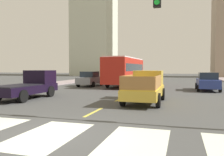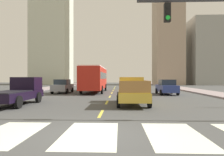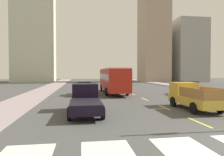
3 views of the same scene
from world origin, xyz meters
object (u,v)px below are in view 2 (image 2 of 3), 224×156
(pickup_stakebed, at_px, (132,91))
(sedan_near_left, at_px, (167,87))
(city_bus, at_px, (95,78))
(pickup_dark, at_px, (19,91))
(sedan_mid, at_px, (63,86))

(pickup_stakebed, bearing_deg, sedan_near_left, 61.04)
(pickup_stakebed, bearing_deg, city_bus, 107.49)
(sedan_near_left, bearing_deg, pickup_stakebed, -116.82)
(pickup_dark, bearing_deg, sedan_mid, 89.36)
(city_bus, bearing_deg, sedan_near_left, -21.47)
(pickup_stakebed, height_order, sedan_near_left, pickup_stakebed)
(pickup_stakebed, height_order, pickup_dark, same)
(pickup_dark, relative_size, sedan_mid, 1.18)
(city_bus, distance_m, sedan_near_left, 9.45)
(pickup_dark, relative_size, sedan_near_left, 1.18)
(city_bus, xyz_separation_m, sedan_mid, (-3.86, -1.56, -1.09))
(pickup_dark, relative_size, city_bus, 0.48)
(pickup_dark, height_order, sedan_near_left, pickup_dark)
(pickup_stakebed, xyz_separation_m, pickup_dark, (-8.14, -0.54, -0.02))
(pickup_dark, xyz_separation_m, city_bus, (3.88, 12.69, 1.03))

